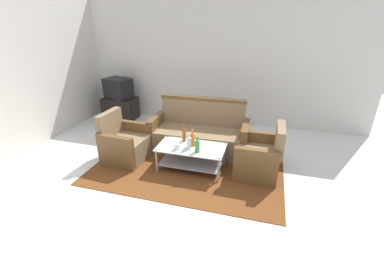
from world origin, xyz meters
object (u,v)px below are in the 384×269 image
Objects in this scene: armchair_left at (125,144)px; armchair_right at (259,158)px; bottle_green at (197,146)px; bottle_brown at (184,135)px; bottle_clear at (189,143)px; couch at (199,135)px; television at (118,88)px; coffee_table at (191,154)px; tv_stand at (121,108)px; bottle_orange at (192,140)px; cup at (177,147)px.

armchair_right is (2.31, 0.16, 0.00)m from armchair_left.
bottle_green is 0.83× the size of bottle_brown.
bottle_green is 0.96× the size of bottle_clear.
television reaches higher than couch.
coffee_table is 3.01m from tv_stand.
armchair_right is 1.23× the size of television.
bottle_clear reaches higher than tv_stand.
coffee_table is at bearing 93.16° from armchair_left.
bottle_brown is 0.40× the size of tv_stand.
television is (-2.36, 1.93, 0.25)m from bottle_clear.
television reaches higher than bottle_orange.
armchair_left is at bearing 173.59° from bottle_green.
cup is (1.02, -0.16, 0.17)m from armchair_left.
bottle_clear is (-0.15, 0.06, 0.00)m from bottle_green.
bottle_orange is (0.05, -0.66, 0.20)m from couch.
cup is at bearing -158.60° from bottle_clear.
bottle_green is 3.22m from tv_stand.
coffee_table is 4.00× the size of bottle_clear.
bottle_brown reaches higher than cup.
armchair_right is at bearing 6.42° from bottle_orange.
armchair_left is 1.25m from bottle_orange.
bottle_green is 0.38× the size of television.
armchair_left reaches higher than tv_stand.
couch is at bearing 93.53° from coffee_table.
couch is 2.14× the size of armchair_left.
cup is 2.98m from television.
television reaches higher than cup.
coffee_table is 1.59× the size of television.
cup is (-0.20, -0.15, 0.19)m from coffee_table.
tv_stand is 0.50m from television.
coffee_table is at bearing -44.85° from bottle_brown.
armchair_left is 1.23× the size of television.
tv_stand is (-2.37, 1.93, -0.25)m from bottle_clear.
couch is 0.81m from bottle_clear.
bottle_clear is at bearing 21.40° from cup.
bottle_clear is (0.03, -0.79, 0.20)m from couch.
coffee_table is 3.45× the size of bottle_brown.
couch is at bearing 168.77° from television.
bottle_brown is at bearing 134.75° from bottle_green.
television reaches higher than armchair_right.
coffee_table is at bearing -99.87° from bottle_orange.
armchair_left is (-1.18, -0.70, -0.03)m from couch.
bottle_green is (0.14, -0.14, 0.24)m from coffee_table.
tv_stand is 1.15× the size of television.
cup is (-0.18, -0.07, -0.05)m from bottle_clear.
bottle_clear is 0.34× the size of tv_stand.
bottle_clear is at bearing 157.13° from bottle_green.
bottle_orange reaches higher than bottle_clear.
bottle_orange is (1.23, 0.04, 0.23)m from armchair_left.
armchair_right is 1.33m from cup.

